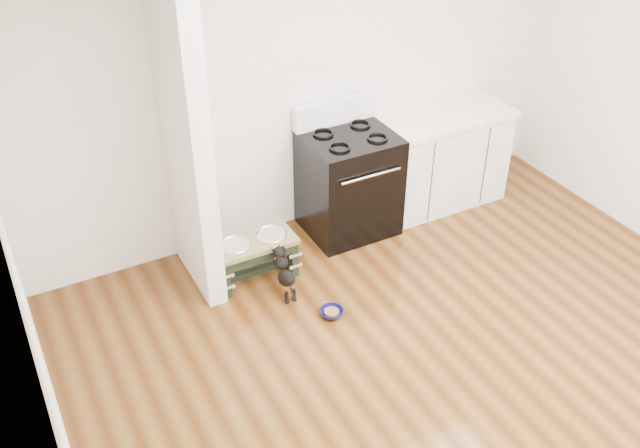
% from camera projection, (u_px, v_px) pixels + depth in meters
% --- Properties ---
extents(ground, '(5.00, 5.00, 0.00)m').
position_uv_depth(ground, '(474.00, 397.00, 4.81)').
color(ground, '#44240C').
rests_on(ground, ground).
extents(room_shell, '(5.00, 5.00, 5.00)m').
position_uv_depth(room_shell, '(511.00, 193.00, 3.89)').
color(room_shell, silver).
rests_on(room_shell, ground).
extents(partition_wall, '(0.15, 0.80, 2.70)m').
position_uv_depth(partition_wall, '(184.00, 129.00, 5.12)').
color(partition_wall, silver).
rests_on(partition_wall, ground).
extents(oven_range, '(0.76, 0.69, 1.14)m').
position_uv_depth(oven_range, '(349.00, 182.00, 6.21)').
color(oven_range, black).
rests_on(oven_range, ground).
extents(cabinet_run, '(1.24, 0.64, 0.91)m').
position_uv_depth(cabinet_run, '(439.00, 158.00, 6.61)').
color(cabinet_run, silver).
rests_on(cabinet_run, ground).
extents(dog_feeder, '(0.67, 0.36, 0.38)m').
position_uv_depth(dog_feeder, '(254.00, 251.00, 5.73)').
color(dog_feeder, black).
rests_on(dog_feeder, ground).
extents(puppy, '(0.12, 0.35, 0.41)m').
position_uv_depth(puppy, '(284.00, 272.00, 5.57)').
color(puppy, black).
rests_on(puppy, ground).
extents(floor_bowl, '(0.22, 0.22, 0.06)m').
position_uv_depth(floor_bowl, '(332.00, 313.00, 5.47)').
color(floor_bowl, '#0D125E').
rests_on(floor_bowl, ground).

